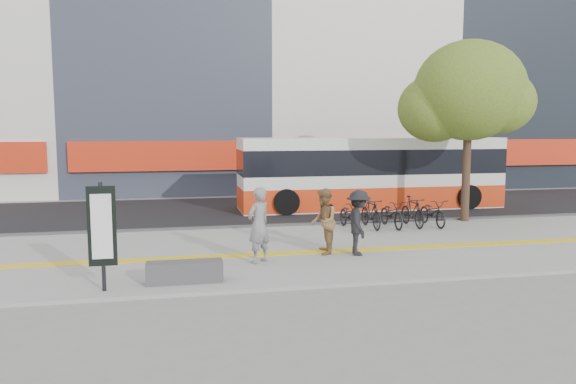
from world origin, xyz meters
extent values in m
plane|color=slate|center=(0.00, 0.00, 0.00)|extent=(120.00, 120.00, 0.00)
cube|color=gray|center=(0.00, 1.50, 0.04)|extent=(40.00, 7.00, 0.08)
cube|color=yellow|center=(0.00, 1.00, 0.09)|extent=(40.00, 0.45, 0.01)
cube|color=black|center=(0.00, 9.00, 0.03)|extent=(40.00, 8.00, 0.06)
cube|color=#363638|center=(0.00, 5.00, 0.07)|extent=(40.00, 0.25, 0.14)
cube|color=red|center=(2.00, 14.05, 2.00)|extent=(19.00, 0.50, 1.40)
cube|color=#363638|center=(-2.60, -1.20, 0.30)|extent=(1.60, 0.45, 0.45)
cylinder|color=black|center=(-4.20, -1.50, 1.18)|extent=(0.08, 0.08, 2.20)
cube|color=black|center=(-4.20, -1.50, 1.40)|extent=(0.55, 0.08, 1.60)
cube|color=white|center=(-4.20, -1.55, 1.40)|extent=(0.40, 0.02, 1.30)
cylinder|color=#322116|center=(7.20, 4.70, 1.68)|extent=(0.28, 0.28, 3.20)
ellipsoid|color=#3D6321|center=(7.20, 4.70, 4.60)|extent=(3.80, 3.80, 3.42)
ellipsoid|color=#3D6321|center=(6.20, 5.20, 4.00)|extent=(2.60, 2.60, 2.34)
ellipsoid|color=#3D6321|center=(8.10, 4.30, 4.20)|extent=(2.40, 2.40, 2.16)
ellipsoid|color=#3D6321|center=(7.50, 5.50, 5.40)|extent=(2.20, 2.20, 1.98)
cube|color=silver|center=(5.11, 8.50, 1.49)|extent=(10.75, 2.24, 2.87)
cube|color=red|center=(5.11, 8.50, 0.55)|extent=(10.77, 2.26, 0.90)
cube|color=black|center=(5.11, 8.50, 1.99)|extent=(10.77, 2.26, 0.99)
cylinder|color=black|center=(1.35, 7.38, 0.55)|extent=(0.99, 0.31, 0.99)
cylinder|color=black|center=(1.35, 9.62, 0.55)|extent=(0.99, 0.31, 0.99)
cylinder|color=black|center=(8.87, 7.38, 0.55)|extent=(0.99, 0.31, 0.99)
cylinder|color=black|center=(8.87, 9.62, 0.55)|extent=(0.99, 0.31, 0.99)
imported|color=black|center=(2.74, 4.00, 0.53)|extent=(0.65, 1.74, 0.91)
imported|color=black|center=(3.46, 4.00, 0.58)|extent=(0.52, 1.68, 1.01)
imported|color=black|center=(4.19, 4.00, 0.53)|extent=(0.65, 1.74, 0.91)
imported|color=black|center=(4.91, 4.00, 0.58)|extent=(0.52, 1.68, 1.01)
imported|color=black|center=(5.64, 4.00, 0.53)|extent=(0.65, 1.74, 0.91)
imported|color=black|center=(-0.80, 0.20, 1.00)|extent=(0.80, 0.75, 1.84)
imported|color=olive|center=(0.99, 0.79, 0.93)|extent=(0.79, 0.94, 1.71)
imported|color=black|center=(1.84, 0.49, 0.92)|extent=(0.82, 1.19, 1.68)
camera|label=1|loc=(-2.77, -12.84, 3.35)|focal=34.52mm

